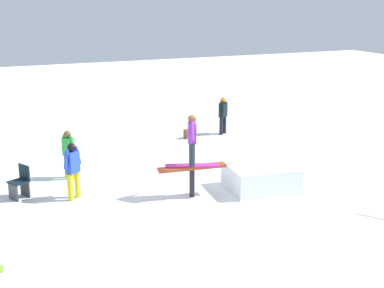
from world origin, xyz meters
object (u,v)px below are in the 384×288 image
(bystander_green, at_px, (68,152))
(backpack_on_snow, at_px, (188,134))
(main_rider_on_rail, at_px, (192,141))
(bystander_blue, at_px, (73,168))
(rail_feature, at_px, (192,172))
(folding_chair, at_px, (20,183))
(bystander_black, at_px, (223,113))

(bystander_green, xyz_separation_m, backpack_on_snow, (-4.96, -2.83, -0.64))
(main_rider_on_rail, distance_m, bystander_blue, 3.18)
(rail_feature, relative_size, bystander_green, 1.29)
(folding_chair, bearing_deg, backpack_on_snow, 92.71)
(folding_chair, xyz_separation_m, backpack_on_snow, (-6.45, -3.89, -0.24))
(rail_feature, xyz_separation_m, bystander_blue, (2.91, -1.08, 0.15))
(rail_feature, relative_size, main_rider_on_rail, 1.31)
(main_rider_on_rail, relative_size, bystander_black, 0.98)
(bystander_green, bearing_deg, rail_feature, -161.37)
(main_rider_on_rail, relative_size, bystander_green, 0.98)
(rail_feature, xyz_separation_m, backpack_on_snow, (-2.25, -5.61, -0.53))
(bystander_green, distance_m, backpack_on_snow, 5.75)
(rail_feature, height_order, bystander_black, bystander_black)
(bystander_black, height_order, folding_chair, bystander_black)
(bystander_green, relative_size, bystander_black, 1.00)
(backpack_on_snow, bearing_deg, folding_chair, 21.81)
(bystander_black, height_order, backpack_on_snow, bystander_black)
(rail_feature, bearing_deg, main_rider_on_rail, 0.00)
(main_rider_on_rail, xyz_separation_m, bystander_green, (2.71, -2.78, -0.73))
(bystander_green, relative_size, backpack_on_snow, 4.25)
(main_rider_on_rail, bearing_deg, rail_feature, 0.00)
(main_rider_on_rail, height_order, bystander_blue, main_rider_on_rail)
(main_rider_on_rail, relative_size, folding_chair, 1.61)
(rail_feature, xyz_separation_m, bystander_green, (2.71, -2.78, 0.11))
(backpack_on_snow, bearing_deg, bystander_black, 173.46)
(rail_feature, bearing_deg, backpack_on_snow, -106.00)
(main_rider_on_rail, height_order, folding_chair, main_rider_on_rail)
(main_rider_on_rail, bearing_deg, bystander_black, -103.77)
(main_rider_on_rail, distance_m, bystander_black, 6.83)
(bystander_green, relative_size, bystander_blue, 0.95)
(bystander_blue, distance_m, bystander_black, 8.07)
(folding_chair, height_order, backpack_on_snow, folding_chair)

